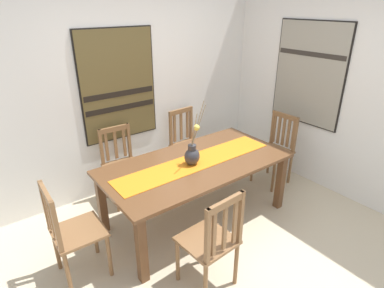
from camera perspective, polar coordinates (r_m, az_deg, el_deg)
The scene contains 13 objects.
ground_plane at distance 3.44m, azimuth 7.49°, elevation -18.22°, with size 6.40×6.40×0.03m, color beige.
wall_back at distance 4.16m, azimuth -9.83°, elevation 10.77°, with size 6.40×0.12×2.70m, color silver.
wall_side at distance 4.21m, azimuth 27.26°, elevation 8.61°, with size 0.12×6.40×2.70m, color silver.
dining_table at distance 3.44m, azimuth 0.76°, elevation -4.54°, with size 2.01×1.02×0.73m.
table_runner at distance 3.40m, azimuth 0.77°, elevation -3.17°, with size 1.85×0.36×0.01m, color orange.
centerpiece_vase at distance 3.29m, azimuth 0.07°, elevation -1.80°, with size 0.26×0.19×0.66m.
chair_0 at distance 4.41m, azimuth -0.85°, elevation 0.17°, with size 0.44×0.44×0.96m.
chair_1 at distance 3.97m, azimuth -12.53°, elevation -3.47°, with size 0.44×0.44×0.93m.
chair_2 at distance 4.40m, azimuth 14.85°, elevation -0.62°, with size 0.43×0.43×0.95m.
chair_3 at distance 2.73m, azimuth 3.60°, elevation -16.92°, with size 0.44×0.44×0.97m.
chair_4 at distance 3.01m, azimuth -20.78°, elevation -14.43°, with size 0.43×0.43×0.95m.
painting_on_back_wall at distance 3.98m, azimuth -13.05°, elevation 10.13°, with size 0.96×0.05×1.34m.
painting_on_side_wall at distance 4.42m, azimuth 20.22°, elevation 11.72°, with size 0.05×0.99×1.30m.
Camera 1 is at (-1.86, -1.74, 2.29)m, focal length 29.72 mm.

